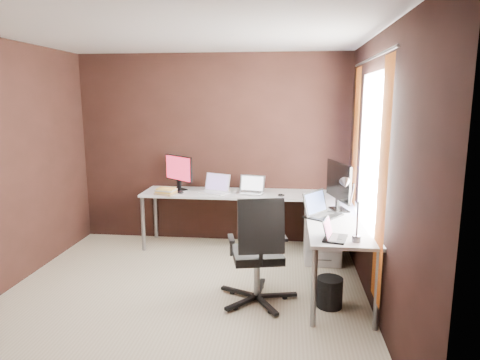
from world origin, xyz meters
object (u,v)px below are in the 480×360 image
Objects in this scene: book_stack at (166,191)px; wastebasket at (330,292)px; monitor_right at (339,184)px; laptop_black_small at (332,234)px; drawer_pedestal at (322,236)px; laptop_silver at (251,189)px; office_chair at (258,272)px; monitor_left at (179,171)px; laptop_black_big at (320,211)px; laptop_white at (215,189)px; desk_lamp at (349,201)px.

book_stack reaches higher than wastebasket.
laptop_black_small is at bearing 156.18° from monitor_right.
drawer_pedestal is 1.62× the size of laptop_silver.
book_stack is at bearing 59.65° from monitor_right.
drawer_pedestal is 1.47m from laptop_black_small.
office_chair is (-0.81, -0.76, -0.72)m from monitor_right.
book_stack reaches higher than drawer_pedestal.
monitor_left reaches higher than laptop_black_big.
laptop_white is at bearing 166.68° from drawer_pedestal.
laptop_silver is at bearing 31.50° from monitor_left.
laptop_silver reaches higher than drawer_pedestal.
drawer_pedestal is 0.96× the size of monitor_right.
laptop_silver is (-0.89, 0.33, 0.48)m from drawer_pedestal.
book_stack is at bearing 175.59° from drawer_pedestal.
laptop_white is at bearing 88.38° from laptop_black_big.
wastebasket is at bearing -3.68° from monitor_left.
laptop_black_big is (1.76, -1.10, -0.20)m from monitor_left.
office_chair is at bearing -176.10° from desk_lamp.
desk_lamp is at bearing -5.36° from monitor_left.
laptop_black_big is 0.80m from desk_lamp.
wastebasket is at bearing -136.14° from laptop_black_big.
laptop_black_big is at bearing 97.59° from wastebasket.
monitor_right is at bearing 80.22° from wastebasket.
monitor_left is 0.99m from laptop_silver.
laptop_silver is 0.80× the size of laptop_black_big.
monitor_left is 2.14m from monitor_right.
drawer_pedestal is at bearing 28.70° from laptop_black_big.
book_stack is at bearing 120.69° from office_chair.
desk_lamp is at bearing -27.87° from office_chair.
laptop_black_small is 0.32m from desk_lamp.
laptop_silver is 1.27× the size of book_stack.
laptop_white reaches higher than wastebasket.
desk_lamp is (0.98, -1.72, 0.28)m from laptop_silver.
monitor_right is 1.03m from laptop_black_small.
desk_lamp reaches higher than book_stack.
drawer_pedestal is 2.15× the size of wastebasket.
desk_lamp reaches higher than laptop_white.
book_stack is at bearing 102.68° from laptop_black_big.
monitor_right is 1.48× the size of laptop_white.
desk_lamp is at bearing -61.51° from wastebasket.
laptop_white is 1.13× the size of laptop_silver.
laptop_black_big is 1.66× the size of wastebasket.
laptop_white is at bearing 100.95° from office_chair.
monitor_right reaches higher than laptop_black_small.
drawer_pedestal is 1.06m from laptop_silver.
laptop_black_big is at bearing 122.91° from desk_lamp.
office_chair is 0.69m from wastebasket.
laptop_silver is 1.33× the size of wastebasket.
book_stack is 2.57m from desk_lamp.
laptop_black_small is 0.83m from office_chair.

